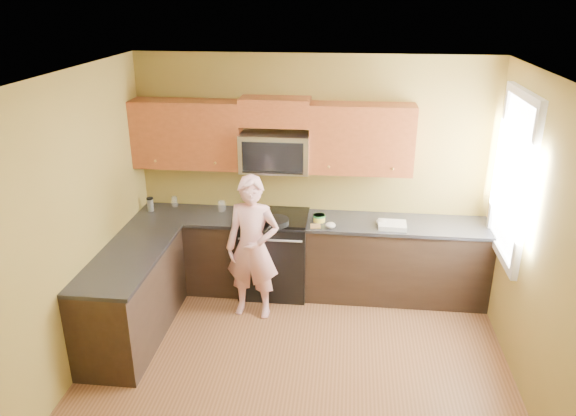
# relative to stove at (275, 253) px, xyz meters

# --- Properties ---
(floor) EXTENTS (4.00, 4.00, 0.00)m
(floor) POSITION_rel_stove_xyz_m (0.40, -1.68, -0.47)
(floor) COLOR brown
(floor) RESTS_ON ground
(ceiling) EXTENTS (4.00, 4.00, 0.00)m
(ceiling) POSITION_rel_stove_xyz_m (0.40, -1.68, 2.23)
(ceiling) COLOR white
(ceiling) RESTS_ON ground
(wall_back) EXTENTS (4.00, 0.00, 4.00)m
(wall_back) POSITION_rel_stove_xyz_m (0.40, 0.32, 0.88)
(wall_back) COLOR olive
(wall_back) RESTS_ON ground
(wall_left) EXTENTS (0.00, 4.00, 4.00)m
(wall_left) POSITION_rel_stove_xyz_m (-1.60, -1.68, 0.88)
(wall_left) COLOR olive
(wall_left) RESTS_ON ground
(wall_right) EXTENTS (0.00, 4.00, 4.00)m
(wall_right) POSITION_rel_stove_xyz_m (2.40, -1.68, 0.88)
(wall_right) COLOR olive
(wall_right) RESTS_ON ground
(cabinet_back_run) EXTENTS (4.00, 0.60, 0.88)m
(cabinet_back_run) POSITION_rel_stove_xyz_m (0.40, 0.02, -0.03)
(cabinet_back_run) COLOR black
(cabinet_back_run) RESTS_ON floor
(cabinet_left_run) EXTENTS (0.60, 1.60, 0.88)m
(cabinet_left_run) POSITION_rel_stove_xyz_m (-1.30, -1.08, -0.03)
(cabinet_left_run) COLOR black
(cabinet_left_run) RESTS_ON floor
(countertop_back) EXTENTS (4.00, 0.62, 0.04)m
(countertop_back) POSITION_rel_stove_xyz_m (0.40, 0.01, 0.43)
(countertop_back) COLOR black
(countertop_back) RESTS_ON cabinet_back_run
(countertop_left) EXTENTS (0.62, 1.60, 0.04)m
(countertop_left) POSITION_rel_stove_xyz_m (-1.29, -1.08, 0.43)
(countertop_left) COLOR black
(countertop_left) RESTS_ON cabinet_left_run
(stove) EXTENTS (0.76, 0.65, 0.95)m
(stove) POSITION_rel_stove_xyz_m (0.00, 0.00, 0.00)
(stove) COLOR black
(stove) RESTS_ON floor
(microwave) EXTENTS (0.76, 0.40, 0.42)m
(microwave) POSITION_rel_stove_xyz_m (0.00, 0.12, 0.97)
(microwave) COLOR silver
(microwave) RESTS_ON wall_back
(upper_cab_left) EXTENTS (1.22, 0.33, 0.75)m
(upper_cab_left) POSITION_rel_stove_xyz_m (-0.99, 0.16, 0.97)
(upper_cab_left) COLOR brown
(upper_cab_left) RESTS_ON wall_back
(upper_cab_right) EXTENTS (1.12, 0.33, 0.75)m
(upper_cab_right) POSITION_rel_stove_xyz_m (0.94, 0.16, 0.97)
(upper_cab_right) COLOR brown
(upper_cab_right) RESTS_ON wall_back
(upper_cab_over_mw) EXTENTS (0.76, 0.33, 0.30)m
(upper_cab_over_mw) POSITION_rel_stove_xyz_m (0.00, 0.16, 1.62)
(upper_cab_over_mw) COLOR brown
(upper_cab_over_mw) RESTS_ON wall_back
(window) EXTENTS (0.06, 1.06, 1.66)m
(window) POSITION_rel_stove_xyz_m (2.38, -0.48, 1.17)
(window) COLOR white
(window) RESTS_ON wall_right
(woman) EXTENTS (0.61, 0.43, 1.58)m
(woman) POSITION_rel_stove_xyz_m (-0.16, -0.53, 0.31)
(woman) COLOR pink
(woman) RESTS_ON floor
(frying_pan) EXTENTS (0.42, 0.57, 0.07)m
(frying_pan) POSITION_rel_stove_xyz_m (0.05, -0.24, 0.47)
(frying_pan) COLOR black
(frying_pan) RESTS_ON stove
(butter_tub) EXTENTS (0.16, 0.16, 0.10)m
(butter_tub) POSITION_rel_stove_xyz_m (0.51, -0.04, 0.45)
(butter_tub) COLOR yellow
(butter_tub) RESTS_ON countertop_back
(toast_slice) EXTENTS (0.12, 0.12, 0.01)m
(toast_slice) POSITION_rel_stove_xyz_m (0.48, -0.20, 0.45)
(toast_slice) COLOR #B27F47
(toast_slice) RESTS_ON countertop_back
(napkin_a) EXTENTS (0.14, 0.14, 0.06)m
(napkin_a) POSITION_rel_stove_xyz_m (0.64, -0.20, 0.48)
(napkin_a) COLOR silver
(napkin_a) RESTS_ON countertop_back
(napkin_b) EXTENTS (0.12, 0.13, 0.07)m
(napkin_b) POSITION_rel_stove_xyz_m (1.20, -0.06, 0.48)
(napkin_b) COLOR silver
(napkin_b) RESTS_ON countertop_back
(dish_towel) EXTENTS (0.31, 0.25, 0.05)m
(dish_towel) POSITION_rel_stove_xyz_m (1.31, -0.11, 0.47)
(dish_towel) COLOR white
(dish_towel) RESTS_ON countertop_back
(travel_mug) EXTENTS (0.10, 0.10, 0.17)m
(travel_mug) POSITION_rel_stove_xyz_m (-1.46, 0.05, 0.45)
(travel_mug) COLOR silver
(travel_mug) RESTS_ON countertop_back
(glass_a) EXTENTS (0.07, 0.07, 0.12)m
(glass_a) POSITION_rel_stove_xyz_m (-1.23, 0.23, 0.51)
(glass_a) COLOR silver
(glass_a) RESTS_ON countertop_back
(glass_b) EXTENTS (0.09, 0.09, 0.12)m
(glass_b) POSITION_rel_stove_xyz_m (-0.65, 0.14, 0.51)
(glass_b) COLOR silver
(glass_b) RESTS_ON countertop_back
(glass_c) EXTENTS (0.09, 0.09, 0.12)m
(glass_c) POSITION_rel_stove_xyz_m (-0.63, 0.15, 0.51)
(glass_c) COLOR silver
(glass_c) RESTS_ON countertop_back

